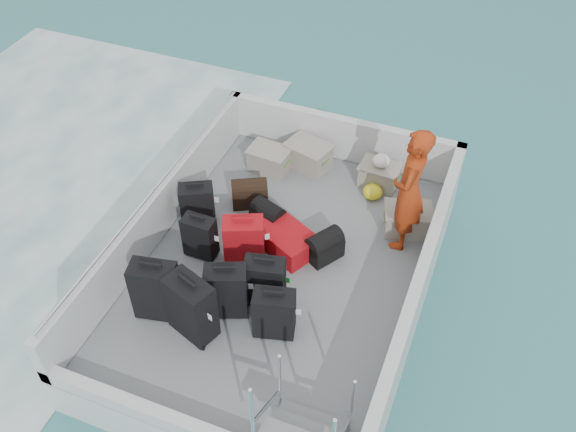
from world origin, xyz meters
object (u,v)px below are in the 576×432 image
(crate_2, at_px, (379,176))
(suitcase_8, at_px, (286,240))
(suitcase_1, at_px, (200,237))
(suitcase_7, at_px, (265,282))
(crate_0, at_px, (269,160))
(suitcase_2, at_px, (197,206))
(crate_1, at_px, (308,156))
(suitcase_5, at_px, (244,242))
(suitcase_0, at_px, (156,291))
(passenger, at_px, (409,190))
(suitcase_4, at_px, (227,292))
(crate_3, at_px, (407,221))
(suitcase_6, at_px, (274,314))
(suitcase_3, at_px, (191,308))

(crate_2, bearing_deg, suitcase_8, -114.93)
(suitcase_1, bearing_deg, suitcase_7, -19.60)
(crate_0, distance_m, crate_2, 1.63)
(suitcase_2, distance_m, crate_1, 1.95)
(suitcase_8, distance_m, crate_2, 1.84)
(suitcase_5, distance_m, suitcase_7, 0.70)
(suitcase_0, relative_size, crate_1, 1.33)
(passenger, bearing_deg, suitcase_4, -40.44)
(suitcase_0, xyz_separation_m, crate_3, (2.38, 2.43, -0.23))
(crate_1, bearing_deg, suitcase_2, -119.41)
(suitcase_6, relative_size, crate_2, 1.21)
(suitcase_6, distance_m, crate_1, 3.06)
(suitcase_7, height_order, suitcase_8, suitcase_7)
(suitcase_5, relative_size, suitcase_6, 1.07)
(suitcase_3, xyz_separation_m, suitcase_8, (0.50, 1.61, -0.26))
(suitcase_4, xyz_separation_m, crate_1, (-0.06, 2.91, -0.18))
(suitcase_6, bearing_deg, suitcase_2, 127.34)
(suitcase_0, bearing_deg, crate_2, 49.37)
(suitcase_5, height_order, suitcase_7, suitcase_5)
(suitcase_2, xyz_separation_m, suitcase_3, (0.77, -1.62, 0.09))
(suitcase_4, height_order, crate_2, suitcase_4)
(suitcase_5, xyz_separation_m, crate_0, (-0.42, 1.81, -0.18))
(suitcase_0, relative_size, crate_3, 1.37)
(suitcase_6, xyz_separation_m, crate_1, (-0.69, 2.98, -0.14))
(suitcase_5, bearing_deg, suitcase_2, 131.18)
(suitcase_1, relative_size, suitcase_8, 0.80)
(suitcase_1, bearing_deg, suitcase_5, 10.50)
(suitcase_7, bearing_deg, suitcase_8, 82.69)
(suitcase_3, height_order, suitcase_6, suitcase_3)
(suitcase_4, xyz_separation_m, suitcase_5, (-0.15, 0.81, -0.01))
(suitcase_0, relative_size, suitcase_6, 1.24)
(suitcase_8, height_order, crate_1, crate_1)
(suitcase_8, height_order, crate_2, crate_2)
(suitcase_3, distance_m, suitcase_7, 0.93)
(crate_1, xyz_separation_m, passenger, (1.68, -1.00, 0.70))
(suitcase_4, xyz_separation_m, crate_2, (1.04, 2.88, -0.20))
(suitcase_0, distance_m, crate_2, 3.67)
(crate_3, height_order, passenger, passenger)
(suitcase_2, xyz_separation_m, suitcase_4, (1.01, -1.22, 0.04))
(crate_1, height_order, passenger, passenger)
(suitcase_3, xyz_separation_m, suitcase_7, (0.59, 0.72, -0.08))
(crate_2, xyz_separation_m, crate_3, (0.60, -0.78, 0.02))
(suitcase_3, bearing_deg, crate_0, 116.13)
(suitcase_0, distance_m, crate_1, 3.31)
(suitcase_5, relative_size, crate_0, 1.24)
(crate_3, bearing_deg, crate_1, 154.67)
(crate_0, bearing_deg, suitcase_5, -76.94)
(suitcase_4, distance_m, crate_1, 2.92)
(passenger, bearing_deg, suitcase_1, -63.05)
(suitcase_6, bearing_deg, suitcase_1, 135.20)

